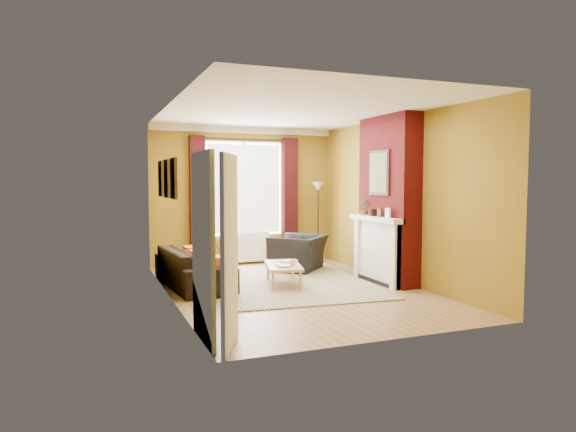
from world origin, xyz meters
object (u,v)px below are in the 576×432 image
Objects in this scene: armchair at (298,253)px; coffee_table at (283,266)px; floor_lamp at (318,199)px; sofa at (193,267)px; wicker_stool at (273,256)px.

coffee_table is at bearing 11.94° from armchair.
floor_lamp is at bearing 179.35° from armchair.
wicker_stool is at bearing -58.81° from sofa.
armchair reaches higher than wicker_stool.
sofa is at bearing 173.98° from coffee_table.
sofa is 1.47m from coffee_table.
coffee_table is (-0.77, -1.22, -0.02)m from armchair.
armchair reaches higher than sofa.
coffee_table is at bearing -104.41° from wicker_stool.
sofa is 1.80× the size of coffee_table.
coffee_table is (1.37, -0.52, 0.01)m from sofa.
floor_lamp reaches higher than sofa.
sofa is 2.29m from wicker_stool.
armchair is 1.44m from coffee_table.
floor_lamp is (1.53, 1.98, 1.02)m from coffee_table.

